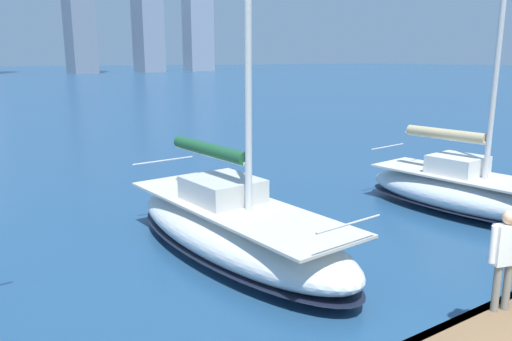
{
  "coord_description": "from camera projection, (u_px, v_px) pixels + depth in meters",
  "views": [
    {
      "loc": [
        6.44,
        2.92,
        4.67
      ],
      "look_at": [
        0.45,
        -6.16,
        2.2
      ],
      "focal_mm": 35.0,
      "sensor_mm": 36.0,
      "label": 1
    }
  ],
  "objects": [
    {
      "name": "sailboat_tan",
      "position": [
        467.0,
        189.0,
        15.27
      ],
      "size": [
        3.12,
        6.88,
        12.95
      ],
      "color": "silver",
      "rests_on": "ground"
    },
    {
      "name": "person_white_shirt",
      "position": [
        506.0,
        251.0,
        8.0
      ],
      "size": [
        0.61,
        0.32,
        1.72
      ],
      "color": "gray",
      "rests_on": "dock_pier"
    },
    {
      "name": "sailboat_forest",
      "position": [
        233.0,
        225.0,
        11.96
      ],
      "size": [
        3.15,
        8.04,
        12.9
      ],
      "color": "white",
      "rests_on": "ground"
    }
  ]
}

